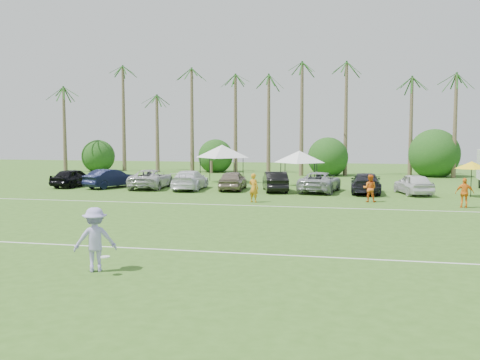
# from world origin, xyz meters

# --- Properties ---
(ground) EXTENTS (120.00, 120.00, 0.00)m
(ground) POSITION_xyz_m (0.00, 0.00, 0.00)
(ground) COLOR #36611D
(ground) RESTS_ON ground
(field_lines) EXTENTS (80.00, 12.10, 0.01)m
(field_lines) POSITION_xyz_m (0.00, 8.00, 0.01)
(field_lines) COLOR white
(field_lines) RESTS_ON ground
(palm_tree_0) EXTENTS (2.40, 2.40, 8.90)m
(palm_tree_0) POSITION_xyz_m (-22.00, 38.00, 7.48)
(palm_tree_0) COLOR brown
(palm_tree_0) RESTS_ON ground
(palm_tree_1) EXTENTS (2.40, 2.40, 9.90)m
(palm_tree_1) POSITION_xyz_m (-17.00, 38.00, 8.35)
(palm_tree_1) COLOR brown
(palm_tree_1) RESTS_ON ground
(palm_tree_2) EXTENTS (2.40, 2.40, 10.90)m
(palm_tree_2) POSITION_xyz_m (-12.00, 38.00, 9.21)
(palm_tree_2) COLOR brown
(palm_tree_2) RESTS_ON ground
(palm_tree_3) EXTENTS (2.40, 2.40, 11.90)m
(palm_tree_3) POSITION_xyz_m (-8.00, 38.00, 10.06)
(palm_tree_3) COLOR brown
(palm_tree_3) RESTS_ON ground
(palm_tree_4) EXTENTS (2.40, 2.40, 8.90)m
(palm_tree_4) POSITION_xyz_m (-4.00, 38.00, 7.48)
(palm_tree_4) COLOR brown
(palm_tree_4) RESTS_ON ground
(palm_tree_5) EXTENTS (2.40, 2.40, 9.90)m
(palm_tree_5) POSITION_xyz_m (0.00, 38.00, 8.35)
(palm_tree_5) COLOR brown
(palm_tree_5) RESTS_ON ground
(palm_tree_6) EXTENTS (2.40, 2.40, 10.90)m
(palm_tree_6) POSITION_xyz_m (4.00, 38.00, 9.21)
(palm_tree_6) COLOR brown
(palm_tree_6) RESTS_ON ground
(palm_tree_7) EXTENTS (2.40, 2.40, 11.90)m
(palm_tree_7) POSITION_xyz_m (8.00, 38.00, 10.06)
(palm_tree_7) COLOR brown
(palm_tree_7) RESTS_ON ground
(palm_tree_8) EXTENTS (2.40, 2.40, 8.90)m
(palm_tree_8) POSITION_xyz_m (13.00, 38.00, 7.48)
(palm_tree_8) COLOR brown
(palm_tree_8) RESTS_ON ground
(palm_tree_9) EXTENTS (2.40, 2.40, 9.90)m
(palm_tree_9) POSITION_xyz_m (18.00, 38.00, 8.35)
(palm_tree_9) COLOR brown
(palm_tree_9) RESTS_ON ground
(bush_tree_0) EXTENTS (4.00, 4.00, 4.00)m
(bush_tree_0) POSITION_xyz_m (-19.00, 39.00, 1.80)
(bush_tree_0) COLOR brown
(bush_tree_0) RESTS_ON ground
(bush_tree_1) EXTENTS (4.00, 4.00, 4.00)m
(bush_tree_1) POSITION_xyz_m (-6.00, 39.00, 1.80)
(bush_tree_1) COLOR brown
(bush_tree_1) RESTS_ON ground
(bush_tree_2) EXTENTS (4.00, 4.00, 4.00)m
(bush_tree_2) POSITION_xyz_m (6.00, 39.00, 1.80)
(bush_tree_2) COLOR brown
(bush_tree_2) RESTS_ON ground
(bush_tree_3) EXTENTS (4.00, 4.00, 4.00)m
(bush_tree_3) POSITION_xyz_m (16.00, 39.00, 1.80)
(bush_tree_3) COLOR brown
(bush_tree_3) RESTS_ON ground
(sideline_player_a) EXTENTS (0.75, 0.64, 1.73)m
(sideline_player_a) POSITION_xyz_m (2.68, 15.54, 0.87)
(sideline_player_a) COLOR orange
(sideline_player_a) RESTS_ON ground
(sideline_player_b) EXTENTS (0.88, 0.73, 1.64)m
(sideline_player_b) POSITION_xyz_m (9.45, 17.18, 0.82)
(sideline_player_b) COLOR orange
(sideline_player_b) RESTS_ON ground
(sideline_player_c) EXTENTS (0.99, 0.46, 1.65)m
(sideline_player_c) POSITION_xyz_m (14.50, 15.63, 0.83)
(sideline_player_c) COLOR orange
(sideline_player_c) RESTS_ON ground
(canopy_tent_left) EXTENTS (4.55, 4.55, 3.69)m
(canopy_tent_left) POSITION_xyz_m (-2.28, 27.72, 3.16)
(canopy_tent_left) COLOR black
(canopy_tent_left) RESTS_ON ground
(canopy_tent_right) EXTENTS (3.97, 3.97, 3.22)m
(canopy_tent_right) POSITION_xyz_m (4.32, 26.16, 2.76)
(canopy_tent_right) COLOR black
(canopy_tent_right) RESTS_ON ground
(market_umbrella) EXTENTS (2.08, 2.08, 2.31)m
(market_umbrella) POSITION_xyz_m (15.91, 21.05, 2.07)
(market_umbrella) COLOR black
(market_umbrella) RESTS_ON ground
(frisbee_player) EXTENTS (1.42, 1.18, 1.91)m
(frisbee_player) POSITION_xyz_m (1.04, -1.23, 0.95)
(frisbee_player) COLOR #A69ADB
(frisbee_player) RESTS_ON ground
(parked_car_0) EXTENTS (2.24, 4.35, 1.42)m
(parked_car_0) POSITION_xyz_m (-12.62, 21.85, 0.71)
(parked_car_0) COLOR black
(parked_car_0) RESTS_ON ground
(parked_car_1) EXTENTS (3.06, 4.55, 1.42)m
(parked_car_1) POSITION_xyz_m (-9.49, 21.82, 0.71)
(parked_car_1) COLOR black
(parked_car_1) RESTS_ON ground
(parked_car_2) EXTENTS (2.75, 5.27, 1.42)m
(parked_car_2) POSITION_xyz_m (-6.36, 22.04, 0.71)
(parked_car_2) COLOR #B5B5B5
(parked_car_2) RESTS_ON ground
(parked_car_3) EXTENTS (2.29, 5.00, 1.42)m
(parked_car_3) POSITION_xyz_m (-3.22, 21.76, 0.71)
(parked_car_3) COLOR white
(parked_car_3) RESTS_ON ground
(parked_car_4) EXTENTS (1.93, 4.26, 1.42)m
(parked_car_4) POSITION_xyz_m (-0.09, 22.10, 0.71)
(parked_car_4) COLOR #7F6F5E
(parked_car_4) RESTS_ON ground
(parked_car_5) EXTENTS (2.50, 4.54, 1.42)m
(parked_car_5) POSITION_xyz_m (3.05, 21.84, 0.71)
(parked_car_5) COLOR black
(parked_car_5) RESTS_ON ground
(parked_car_6) EXTENTS (3.00, 5.36, 1.42)m
(parked_car_6) POSITION_xyz_m (6.18, 22.09, 0.71)
(parked_car_6) COLOR #969A9E
(parked_car_6) RESTS_ON ground
(parked_car_7) EXTENTS (1.99, 4.89, 1.42)m
(parked_car_7) POSITION_xyz_m (9.31, 21.86, 0.71)
(parked_car_7) COLOR black
(parked_car_7) RESTS_ON ground
(parked_car_8) EXTENTS (2.62, 4.44, 1.42)m
(parked_car_8) POSITION_xyz_m (12.45, 21.86, 0.71)
(parked_car_8) COLOR white
(parked_car_8) RESTS_ON ground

